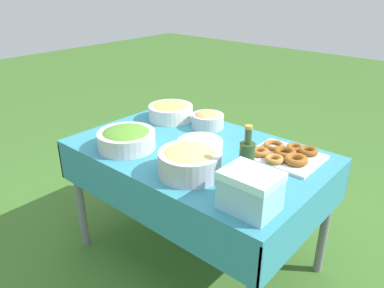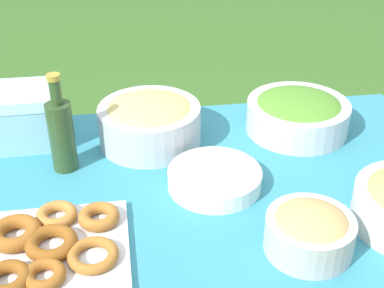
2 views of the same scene
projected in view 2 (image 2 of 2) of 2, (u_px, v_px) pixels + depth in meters
The scene contains 8 objects.
picnic_table at pixel (215, 210), 1.50m from camera, with size 1.38×0.89×0.75m.
salad_bowl at pixel (298, 113), 1.66m from camera, with size 0.32×0.32×0.12m.
pasta_bowl at pixel (150, 121), 1.59m from camera, with size 0.31×0.31×0.14m.
donut_platter at pixel (50, 246), 1.20m from camera, with size 0.36×0.32×0.05m.
plate_stack at pixel (215, 179), 1.42m from camera, with size 0.25×0.25×0.05m.
olive_oil_bottle at pixel (61, 133), 1.45m from camera, with size 0.07×0.07×0.29m.
bread_bowl at pixel (310, 231), 1.20m from camera, with size 0.20×0.20×0.11m.
cooler_box at pixel (22, 116), 1.59m from camera, with size 0.23×0.18×0.17m.
Camera 2 is at (0.24, 1.16, 1.59)m, focal length 50.00 mm.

